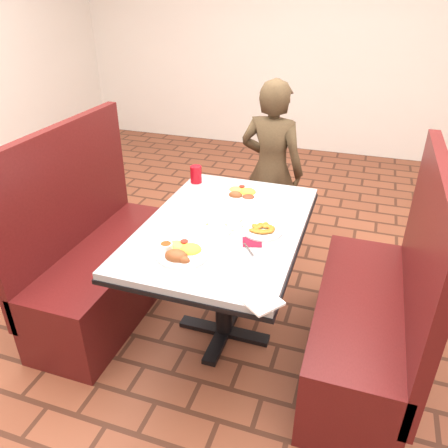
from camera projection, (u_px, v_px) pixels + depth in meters
The scene contains 14 objects.
dining_table at pixel (224, 240), 2.32m from camera, with size 0.81×1.21×0.75m.
booth_bench_left at pixel (102, 264), 2.70m from camera, with size 0.47×1.20×1.17m.
booth_bench_right at pixel (370, 319), 2.25m from camera, with size 0.47×1.20×1.17m.
diner_person at pixel (271, 171), 3.17m from camera, with size 0.48×0.31×1.31m, color brown.
near_dinner_plate at pixel (181, 250), 2.00m from camera, with size 0.25×0.25×0.08m.
far_dinner_plate at pixel (242, 192), 2.57m from camera, with size 0.24×0.24×0.06m.
plantain_plate at pixel (262, 230), 2.19m from camera, with size 0.20×0.20×0.03m.
maroon_napkin at pixel (252, 242), 2.11m from camera, with size 0.09×0.09×0.00m, color maroon.
spoon_utensil at pixel (249, 249), 2.05m from camera, with size 0.01×0.12×0.00m, color silver.
red_tumbler at pixel (196, 174), 2.73m from camera, with size 0.07×0.07×0.11m, color #B00B15.
paper_napkin at pixel (258, 298), 1.73m from camera, with size 0.18×0.14×0.01m, color white.
knife_utensil at pixel (185, 252), 2.02m from camera, with size 0.01×0.17×0.00m, color silver.
fork_utensil at pixel (183, 254), 2.00m from camera, with size 0.01×0.14×0.00m, color silver.
lettuce_shreds at pixel (235, 220), 2.31m from camera, with size 0.28×0.32×0.00m, color #7DAD45, non-canonical shape.
Camera 1 is at (0.63, -1.89, 1.85)m, focal length 35.00 mm.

